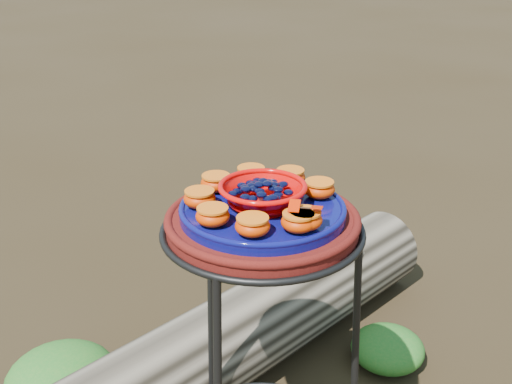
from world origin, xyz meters
TOP-DOWN VIEW (x-y plane):
  - plant_stand at (0.00, 0.00)m, footprint 0.44×0.44m
  - terracotta_saucer at (0.00, 0.00)m, footprint 0.38×0.38m
  - cobalt_plate at (0.00, 0.00)m, footprint 0.32×0.32m
  - red_bowl at (0.00, 0.00)m, footprint 0.16×0.16m
  - glass_gems at (0.00, 0.00)m, footprint 0.13×0.13m
  - orange_half_0 at (0.01, -0.12)m, footprint 0.06×0.06m
  - orange_half_1 at (0.12, -0.03)m, footprint 0.06×0.06m
  - orange_half_2 at (0.11, 0.05)m, footprint 0.06×0.06m
  - orange_half_3 at (0.05, 0.11)m, footprint 0.06×0.06m
  - orange_half_4 at (-0.03, 0.12)m, footprint 0.06×0.06m
  - orange_half_5 at (-0.10, 0.07)m, footprint 0.06×0.06m
  - orange_half_6 at (-0.12, -0.01)m, footprint 0.06×0.06m
  - orange_half_7 at (-0.09, -0.09)m, footprint 0.06×0.06m
  - orange_half_8 at (-0.01, -0.12)m, footprint 0.06×0.06m
  - butterfly at (0.01, -0.12)m, footprint 0.08×0.08m
  - driftwood_log at (0.27, 0.40)m, footprint 1.45×0.61m
  - foliage_right at (0.59, 0.16)m, footprint 0.22×0.22m
  - foliage_back at (-0.27, 0.58)m, footprint 0.31×0.31m

SIDE VIEW (x-z plane):
  - foliage_right at x=0.59m, z-range 0.00..0.11m
  - foliage_back at x=-0.27m, z-range 0.00..0.16m
  - driftwood_log at x=0.27m, z-range 0.00..0.26m
  - plant_stand at x=0.00m, z-range 0.00..0.70m
  - terracotta_saucer at x=0.00m, z-range 0.70..0.73m
  - cobalt_plate at x=0.00m, z-range 0.73..0.75m
  - orange_half_0 at x=0.01m, z-range 0.75..0.79m
  - orange_half_1 at x=0.12m, z-range 0.75..0.79m
  - orange_half_2 at x=0.11m, z-range 0.75..0.79m
  - orange_half_3 at x=0.05m, z-range 0.75..0.79m
  - orange_half_4 at x=-0.03m, z-range 0.75..0.79m
  - orange_half_5 at x=-0.10m, z-range 0.75..0.79m
  - orange_half_6 at x=-0.12m, z-range 0.75..0.79m
  - orange_half_7 at x=-0.09m, z-range 0.75..0.79m
  - orange_half_8 at x=-0.01m, z-range 0.75..0.79m
  - red_bowl at x=0.00m, z-range 0.75..0.80m
  - butterfly at x=0.01m, z-range 0.79..0.80m
  - glass_gems at x=0.00m, z-range 0.80..0.82m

